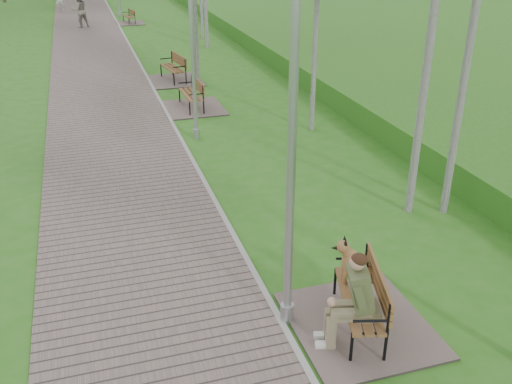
# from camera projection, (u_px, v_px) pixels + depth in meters

# --- Properties ---
(walkway) EXTENTS (3.50, 67.00, 0.04)m
(walkway) POSITION_uv_depth(u_px,v_px,m) (95.00, 60.00, 24.11)
(walkway) COLOR #6A5955
(walkway) RESTS_ON ground
(kerb) EXTENTS (0.10, 67.00, 0.05)m
(kerb) POSITION_uv_depth(u_px,v_px,m) (136.00, 57.00, 24.58)
(kerb) COLOR #999993
(kerb) RESTS_ON ground
(embankment) EXTENTS (14.00, 70.00, 1.60)m
(embankment) POSITION_uv_depth(u_px,v_px,m) (401.00, 48.00, 26.49)
(embankment) COLOR #437F2C
(embankment) RESTS_ON ground
(bench_main) EXTENTS (1.94, 2.16, 1.69)m
(bench_main) POSITION_uv_depth(u_px,v_px,m) (357.00, 302.00, 8.09)
(bench_main) COLOR #6A5955
(bench_main) RESTS_ON ground
(bench_second) EXTENTS (1.86, 2.07, 1.14)m
(bench_second) POSITION_uv_depth(u_px,v_px,m) (191.00, 102.00, 17.89)
(bench_second) COLOR #6A5955
(bench_second) RESTS_ON ground
(bench_third) EXTENTS (1.94, 2.15, 1.19)m
(bench_third) POSITION_uv_depth(u_px,v_px,m) (173.00, 75.00, 20.96)
(bench_third) COLOR #6A5955
(bench_third) RESTS_ON ground
(bench_far) EXTENTS (1.55, 1.72, 0.95)m
(bench_far) POSITION_uv_depth(u_px,v_px,m) (129.00, 20.00, 32.70)
(bench_far) COLOR #6A5955
(bench_far) RESTS_ON ground
(lamp_post_near) EXTENTS (0.20, 0.20, 5.20)m
(lamp_post_near) POSITION_uv_depth(u_px,v_px,m) (291.00, 171.00, 7.41)
(lamp_post_near) COLOR #A4A7AC
(lamp_post_near) RESTS_ON ground
(lamp_post_second) EXTENTS (0.19, 0.19, 4.88)m
(lamp_post_second) POSITION_uv_depth(u_px,v_px,m) (193.00, 55.00, 14.54)
(lamp_post_second) COLOR #A4A7AC
(lamp_post_second) RESTS_ON ground
(pedestrian_near) EXTENTS (0.56, 0.40, 1.45)m
(pedestrian_near) POSITION_uv_depth(u_px,v_px,m) (59.00, 0.00, 36.90)
(pedestrian_near) COLOR white
(pedestrian_near) RESTS_ON ground
(pedestrian_far) EXTENTS (1.10, 0.98, 1.86)m
(pedestrian_far) POSITION_uv_depth(u_px,v_px,m) (79.00, 10.00, 31.05)
(pedestrian_far) COLOR gray
(pedestrian_far) RESTS_ON ground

